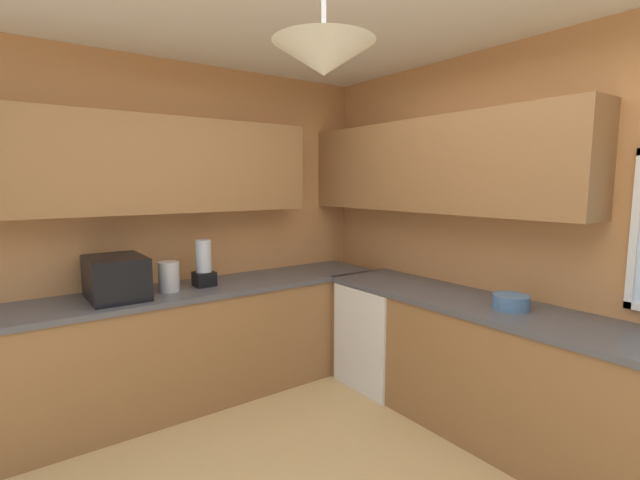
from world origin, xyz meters
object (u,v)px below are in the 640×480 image
(microwave, at_px, (116,277))
(blender_appliance, at_px, (204,265))
(kettle, at_px, (169,277))
(bowl, at_px, (511,302))
(dishwasher, at_px, (384,334))

(microwave, xyz_separation_m, blender_appliance, (0.00, 0.63, 0.02))
(microwave, xyz_separation_m, kettle, (0.02, 0.35, -0.04))
(bowl, height_order, blender_appliance, blender_appliance)
(dishwasher, bearing_deg, microwave, -108.96)
(dishwasher, bearing_deg, blender_appliance, -117.08)
(kettle, bearing_deg, blender_appliance, 94.15)
(kettle, height_order, bowl, kettle)
(kettle, relative_size, bowl, 0.98)
(dishwasher, xyz_separation_m, bowl, (1.09, 0.03, 0.51))
(dishwasher, bearing_deg, bowl, 1.58)
(microwave, bearing_deg, blender_appliance, 90.00)
(microwave, xyz_separation_m, bowl, (1.75, 1.95, -0.10))
(microwave, bearing_deg, dishwasher, 71.04)
(microwave, height_order, kettle, microwave)
(dishwasher, bearing_deg, kettle, -112.22)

